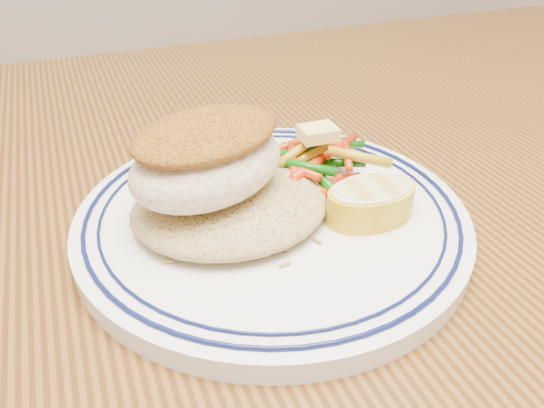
{
  "coord_description": "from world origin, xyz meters",
  "views": [
    {
      "loc": [
        -0.07,
        -0.3,
        0.97
      ],
      "look_at": [
        0.04,
        -0.01,
        0.77
      ],
      "focal_mm": 35.0,
      "sensor_mm": 36.0,
      "label": 1
    }
  ],
  "objects_px": {
    "plate": "(272,217)",
    "rice_pilaf": "(230,201)",
    "dining_table": "(215,327)",
    "vegetable_pile": "(310,161)",
    "fish_fillet": "(207,157)",
    "lemon_wedge": "(371,200)"
  },
  "relations": [
    {
      "from": "lemon_wedge",
      "to": "dining_table",
      "type": "bearing_deg",
      "value": 154.74
    },
    {
      "from": "fish_fillet",
      "to": "lemon_wedge",
      "type": "distance_m",
      "value": 0.11
    },
    {
      "from": "dining_table",
      "to": "vegetable_pile",
      "type": "bearing_deg",
      "value": 11.78
    },
    {
      "from": "plate",
      "to": "lemon_wedge",
      "type": "height_order",
      "value": "lemon_wedge"
    },
    {
      "from": "plate",
      "to": "vegetable_pile",
      "type": "height_order",
      "value": "vegetable_pile"
    },
    {
      "from": "dining_table",
      "to": "plate",
      "type": "relative_size",
      "value": 5.52
    },
    {
      "from": "dining_table",
      "to": "lemon_wedge",
      "type": "height_order",
      "value": "lemon_wedge"
    },
    {
      "from": "lemon_wedge",
      "to": "plate",
      "type": "bearing_deg",
      "value": 150.32
    },
    {
      "from": "dining_table",
      "to": "lemon_wedge",
      "type": "distance_m",
      "value": 0.17
    },
    {
      "from": "plate",
      "to": "vegetable_pile",
      "type": "xyz_separation_m",
      "value": [
        0.04,
        0.03,
        0.02
      ]
    },
    {
      "from": "fish_fillet",
      "to": "vegetable_pile",
      "type": "distance_m",
      "value": 0.1
    },
    {
      "from": "dining_table",
      "to": "lemon_wedge",
      "type": "relative_size",
      "value": 23.46
    },
    {
      "from": "plate",
      "to": "rice_pilaf",
      "type": "height_order",
      "value": "rice_pilaf"
    },
    {
      "from": "plate",
      "to": "fish_fillet",
      "type": "bearing_deg",
      "value": 170.75
    },
    {
      "from": "fish_fillet",
      "to": "vegetable_pile",
      "type": "height_order",
      "value": "fish_fillet"
    },
    {
      "from": "fish_fillet",
      "to": "lemon_wedge",
      "type": "relative_size",
      "value": 2.01
    },
    {
      "from": "plate",
      "to": "rice_pilaf",
      "type": "bearing_deg",
      "value": 175.12
    },
    {
      "from": "plate",
      "to": "fish_fillet",
      "type": "xyz_separation_m",
      "value": [
        -0.04,
        0.01,
        0.05
      ]
    },
    {
      "from": "rice_pilaf",
      "to": "lemon_wedge",
      "type": "relative_size",
      "value": 2.1
    },
    {
      "from": "dining_table",
      "to": "lemon_wedge",
      "type": "bearing_deg",
      "value": -25.26
    },
    {
      "from": "rice_pilaf",
      "to": "fish_fillet",
      "type": "bearing_deg",
      "value": 160.83
    },
    {
      "from": "fish_fillet",
      "to": "vegetable_pile",
      "type": "relative_size",
      "value": 1.24
    }
  ]
}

